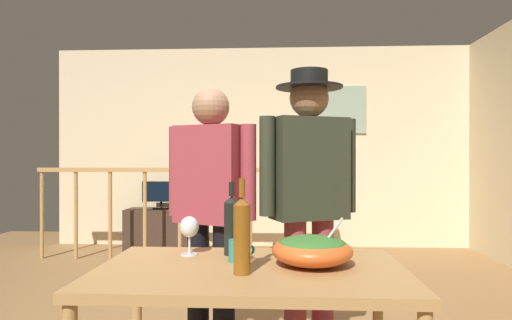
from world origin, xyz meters
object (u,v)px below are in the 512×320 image
(stair_railing, at_px, (218,202))
(serving_table, at_px, (251,285))
(framed_picture, at_px, (342,110))
(salad_bowl, at_px, (312,249))
(tv_console, at_px, (161,229))
(mug_teal, at_px, (238,251))
(wine_bottle_dark, at_px, (232,224))
(person_standing_left, at_px, (211,199))
(person_standing_right, at_px, (309,186))
(wine_bottle_amber, at_px, (242,234))
(wine_glass, at_px, (189,228))
(flat_screen_tv, at_px, (161,192))

(stair_railing, bearing_deg, serving_table, -79.81)
(framed_picture, bearing_deg, salad_bowl, -99.32)
(tv_console, distance_m, mug_teal, 4.13)
(wine_bottle_dark, bearing_deg, person_standing_left, 108.26)
(framed_picture, xyz_separation_m, person_standing_right, (-0.66, -3.45, -0.82))
(wine_bottle_amber, xyz_separation_m, mug_teal, (-0.04, 0.21, -0.11))
(tv_console, bearing_deg, wine_glass, -73.02)
(salad_bowl, distance_m, person_standing_right, 0.79)
(framed_picture, height_order, wine_glass, framed_picture)
(serving_table, distance_m, wine_bottle_dark, 0.34)
(stair_railing, height_order, tv_console, stair_railing)
(salad_bowl, distance_m, person_standing_left, 0.95)
(wine_glass, distance_m, wine_bottle_dark, 0.20)
(wine_bottle_dark, height_order, mug_teal, wine_bottle_dark)
(framed_picture, xyz_separation_m, flat_screen_tv, (-2.39, -0.32, -1.10))
(person_standing_right, bearing_deg, salad_bowl, 64.17)
(salad_bowl, height_order, wine_bottle_amber, wine_bottle_amber)
(wine_bottle_dark, relative_size, mug_teal, 2.97)
(framed_picture, relative_size, tv_console, 0.72)
(wine_bottle_amber, xyz_separation_m, person_standing_right, (0.32, 0.91, 0.13))
(person_standing_left, bearing_deg, serving_table, 133.31)
(framed_picture, bearing_deg, mug_teal, -103.66)
(flat_screen_tv, bearing_deg, wine_glass, -72.89)
(tv_console, xyz_separation_m, person_standing_left, (1.15, -3.16, 0.69))
(flat_screen_tv, relative_size, wine_bottle_amber, 1.27)
(flat_screen_tv, height_order, mug_teal, flat_screen_tv)
(stair_railing, xyz_separation_m, serving_table, (0.60, -3.34, -0.02))
(serving_table, xyz_separation_m, person_standing_left, (-0.29, 0.80, 0.29))
(tv_console, height_order, wine_glass, wine_glass)
(framed_picture, distance_m, tv_console, 2.88)
(tv_console, bearing_deg, person_standing_right, -61.21)
(person_standing_left, bearing_deg, tv_console, -46.76)
(salad_bowl, distance_m, wine_bottle_dark, 0.42)
(stair_railing, bearing_deg, flat_screen_tv, 145.27)
(person_standing_right, bearing_deg, wine_glass, 21.13)
(flat_screen_tv, bearing_deg, serving_table, -69.81)
(serving_table, bearing_deg, person_standing_left, 110.10)
(stair_railing, distance_m, wine_glass, 3.14)
(tv_console, relative_size, person_standing_left, 0.56)
(framed_picture, bearing_deg, wine_glass, -107.23)
(flat_screen_tv, relative_size, person_standing_right, 0.28)
(wine_bottle_amber, bearing_deg, mug_teal, 99.60)
(stair_railing, xyz_separation_m, wine_bottle_amber, (0.57, -3.45, 0.21))
(stair_railing, xyz_separation_m, tv_console, (-0.84, 0.62, -0.42))
(framed_picture, distance_m, wine_glass, 4.33)
(wine_bottle_dark, relative_size, person_standing_left, 0.21)
(serving_table, bearing_deg, wine_glass, 144.33)
(salad_bowl, bearing_deg, wine_glass, 162.35)
(wine_bottle_dark, xyz_separation_m, person_standing_left, (-0.19, 0.57, 0.07))
(wine_bottle_dark, bearing_deg, person_standing_right, 54.96)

